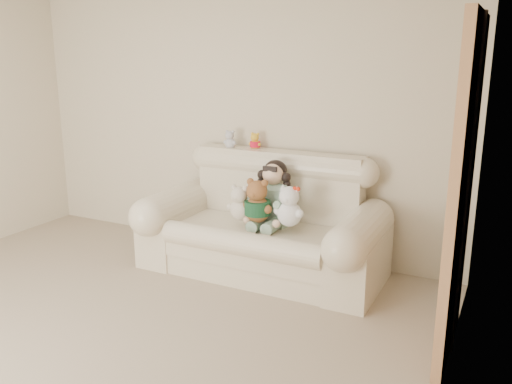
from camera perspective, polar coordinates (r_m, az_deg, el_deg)
The scene contains 11 objects.
floor at distance 3.66m, azimuth -23.06°, elevation -17.24°, with size 5.00×5.00×0.00m, color tan.
wall_back at distance 5.11m, azimuth -2.76°, elevation 8.24°, with size 4.50×4.50×0.00m, color beige.
wall_right at distance 2.02m, azimuth 18.59°, elevation -2.19°, with size 5.00×5.00×0.00m, color beige.
sofa at distance 4.56m, azimuth 0.57°, elevation -2.58°, with size 2.10×0.95×1.03m, color beige, non-canonical shape.
door_panel at distance 3.42m, azimuth 21.28°, elevation -0.09°, with size 0.06×0.90×2.10m, color #A36C45.
seated_child at distance 4.55m, azimuth 1.88°, elevation -0.08°, with size 0.35×0.43×0.58m, color #2C6A40, non-canonical shape.
brown_teddy at distance 4.39m, azimuth 0.16°, elevation -0.51°, with size 0.28×0.22×0.44m, color brown, non-canonical shape.
white_cat at distance 4.30m, azimuth 3.65°, elevation -1.06°, with size 0.26×0.20×0.41m, color white, non-canonical shape.
cream_teddy at distance 4.46m, azimuth -1.77°, elevation -0.82°, with size 0.23×0.18×0.36m, color beige, non-canonical shape.
yellow_mini_bear at distance 4.88m, azimuth -0.09°, elevation 5.67°, with size 0.12×0.09×0.19m, color gold, non-canonical shape.
grey_mini_plush at distance 4.95m, azimuth -2.80°, elevation 5.87°, with size 0.13×0.10×0.21m, color silver, non-canonical shape.
Camera 1 is at (2.50, -1.92, 1.85)m, focal length 37.01 mm.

